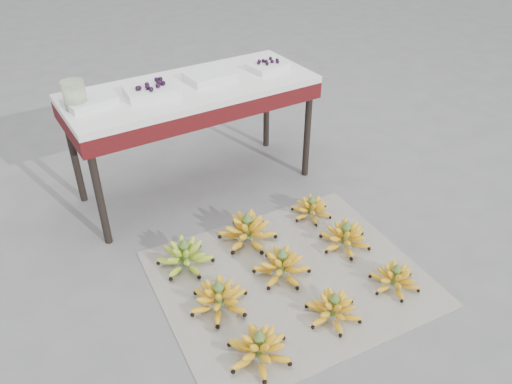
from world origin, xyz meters
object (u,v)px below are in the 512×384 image
bunch_front_center (333,309)px  bunch_mid_center (282,265)px  bunch_back_center (248,231)px  bunch_mid_right (345,237)px  tray_far_left (90,101)px  bunch_mid_left (219,298)px  bunch_front_right (395,278)px  tray_left (152,91)px  vendor_table (192,98)px  tray_far_right (268,66)px  glass_jar (74,95)px  bunch_back_right (311,209)px  newspaper_mat (290,278)px  bunch_back_left (185,256)px  bunch_front_left (259,348)px  tray_right (210,76)px

bunch_front_center → bunch_mid_center: (-0.04, 0.35, 0.01)m
bunch_back_center → bunch_mid_right: bearing=-55.3°
bunch_mid_right → tray_far_left: bearing=153.1°
bunch_mid_left → bunch_mid_right: size_ratio=0.97×
bunch_front_right → bunch_back_center: size_ratio=0.66×
bunch_mid_center → tray_left: (-0.23, 0.92, 0.63)m
bunch_front_center → vendor_table: 1.40m
bunch_front_right → tray_far_right: 1.43m
bunch_front_right → glass_jar: bearing=133.7°
vendor_table → bunch_back_right: bearing=-56.7°
newspaper_mat → bunch_back_left: 0.54m
bunch_mid_right → bunch_back_center: (-0.42, 0.31, 0.01)m
bunch_mid_left → vendor_table: (0.37, 0.97, 0.53)m
bunch_back_center → bunch_back_right: size_ratio=1.36×
bunch_back_left → tray_far_right: (0.88, 0.60, 0.63)m
bunch_back_left → tray_far_right: 1.24m
tray_far_right → glass_jar: glass_jar is taller
tray_far_left → tray_left: size_ratio=0.92×
bunch_front_center → bunch_back_right: 0.76m
bunch_front_left → bunch_mid_right: 0.85m
vendor_table → tray_far_left: tray_far_left is taller
bunch_back_right → glass_jar: glass_jar is taller
bunch_front_left → vendor_table: size_ratio=0.21×
newspaper_mat → bunch_mid_left: bearing=177.9°
newspaper_mat → bunch_back_center: 0.37m
bunch_mid_center → tray_right: bearing=57.3°
tray_left → tray_far_right: bearing=-0.5°
newspaper_mat → bunch_front_left: bunch_front_left is taller
bunch_mid_center → tray_far_left: bearing=94.7°
bunch_back_center → bunch_front_center: bearing=-104.7°
tray_left → glass_jar: glass_jar is taller
bunch_back_right → glass_jar: (-1.03, 0.65, 0.69)m
bunch_back_center → bunch_back_right: bunch_back_center is taller
tray_right → glass_jar: bearing=179.2°
bunch_back_center → tray_left: bearing=91.5°
bunch_back_right → glass_jar: size_ratio=1.99×
bunch_front_center → tray_far_right: (0.47, 1.27, 0.64)m
bunch_front_right → vendor_table: bearing=113.2°
bunch_mid_center → bunch_back_center: size_ratio=0.95×
tray_far_left → bunch_mid_center: bearing=-60.6°
bunch_front_right → bunch_back_right: size_ratio=0.90×
bunch_front_right → vendor_table: vendor_table is taller
bunch_front_center → bunch_mid_left: bunch_mid_left is taller
bunch_front_left → tray_right: size_ratio=1.08×
bunch_front_center → bunch_back_left: (-0.41, 0.66, 0.01)m
bunch_mid_center → tray_far_left: size_ratio=1.37×
bunch_back_center → tray_far_left: (-0.54, 0.65, 0.62)m
bunch_front_center → tray_far_right: size_ratio=1.23×
vendor_table → bunch_back_left: bearing=-121.4°
bunch_mid_left → vendor_table: bearing=81.0°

